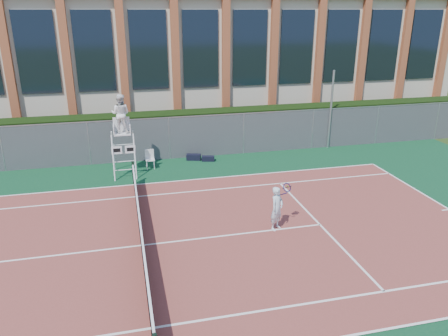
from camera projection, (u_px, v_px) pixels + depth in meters
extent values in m
plane|color=#233814|center=(142.00, 246.00, 14.47)|extent=(120.00, 120.00, 0.00)
cube|color=#0D3D24|center=(140.00, 232.00, 15.38)|extent=(36.00, 20.00, 0.01)
cube|color=brown|center=(142.00, 246.00, 14.47)|extent=(23.77, 10.97, 0.02)
cylinder|color=black|center=(133.00, 173.00, 19.40)|extent=(0.10, 0.10, 1.10)
cube|color=black|center=(141.00, 234.00, 14.31)|extent=(0.03, 11.00, 0.86)
cube|color=white|center=(140.00, 221.00, 14.16)|extent=(0.06, 11.20, 0.07)
cube|color=black|center=(129.00, 135.00, 23.24)|extent=(40.00, 1.40, 2.20)
cube|color=beige|center=(122.00, 63.00, 29.56)|extent=(44.00, 10.00, 8.00)
cylinder|color=#9EA0A5|center=(331.00, 110.00, 24.07)|extent=(0.12, 0.12, 4.35)
cylinder|color=white|center=(113.00, 159.00, 19.85)|extent=(0.06, 0.58, 2.11)
cylinder|color=white|center=(135.00, 157.00, 20.06)|extent=(0.06, 0.58, 2.11)
cylinder|color=white|center=(113.00, 151.00, 20.84)|extent=(0.06, 0.58, 2.11)
cylinder|color=white|center=(134.00, 150.00, 21.05)|extent=(0.06, 0.58, 2.11)
cube|color=white|center=(122.00, 134.00, 20.11)|extent=(0.76, 0.65, 0.06)
cube|color=white|center=(121.00, 124.00, 20.26)|extent=(0.76, 0.05, 0.65)
cube|color=white|center=(117.00, 150.00, 19.87)|extent=(0.48, 0.03, 0.37)
cube|color=white|center=(130.00, 149.00, 20.00)|extent=(0.48, 0.03, 0.37)
imported|color=white|center=(121.00, 114.00, 19.84)|extent=(1.04, 0.92, 1.78)
cube|color=silver|center=(150.00, 160.00, 21.37)|extent=(0.45, 0.45, 0.04)
cube|color=silver|center=(149.00, 154.00, 21.46)|extent=(0.43, 0.05, 0.47)
cylinder|color=silver|center=(147.00, 166.00, 21.25)|extent=(0.03, 0.03, 0.43)
cylinder|color=silver|center=(154.00, 165.00, 21.33)|extent=(0.03, 0.03, 0.43)
cylinder|color=silver|center=(146.00, 164.00, 21.56)|extent=(0.03, 0.03, 0.43)
cylinder|color=silver|center=(154.00, 163.00, 21.65)|extent=(0.03, 0.03, 0.43)
cube|color=black|center=(194.00, 157.00, 22.69)|extent=(0.79, 0.49, 0.31)
cube|color=black|center=(208.00, 159.00, 22.55)|extent=(0.70, 0.43, 0.26)
imported|color=silver|center=(277.00, 208.00, 15.29)|extent=(0.69, 0.66, 1.60)
torus|color=#16144C|center=(287.00, 187.00, 15.35)|extent=(0.38, 0.30, 0.30)
sphere|color=#CCE533|center=(288.00, 187.00, 15.55)|extent=(0.07, 0.07, 0.07)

